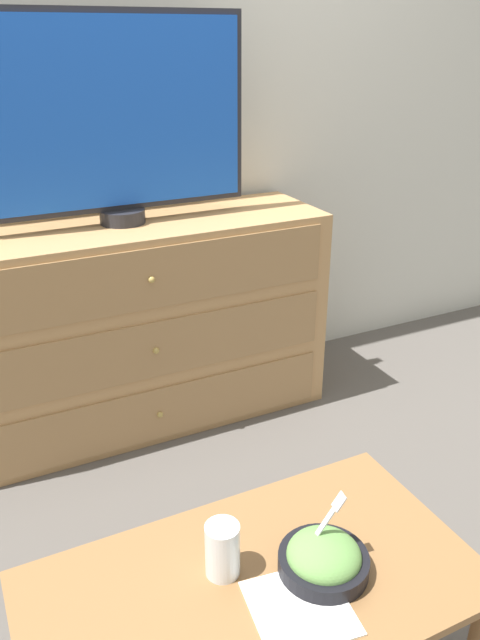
{
  "coord_description": "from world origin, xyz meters",
  "views": [
    {
      "loc": [
        -0.74,
        -2.41,
        1.45
      ],
      "look_at": [
        -0.17,
        -1.23,
        0.85
      ],
      "focal_mm": 35.0,
      "sensor_mm": 36.0,
      "label": 1
    }
  ],
  "objects": [
    {
      "name": "drink_cup",
      "position": [
        -0.36,
        -1.56,
        0.52
      ],
      "size": [
        0.07,
        0.07,
        0.12
      ],
      "color": "#9E6638",
      "rests_on": "coffee_table"
    },
    {
      "name": "ground_plane",
      "position": [
        0.0,
        0.0,
        0.0
      ],
      "size": [
        12.0,
        12.0,
        0.0
      ],
      "primitive_type": "plane",
      "color": "#56514C"
    },
    {
      "name": "napkin",
      "position": [
        -0.27,
        -1.71,
        0.47
      ],
      "size": [
        0.21,
        0.21,
        0.0
      ],
      "color": "white",
      "rests_on": "coffee_table"
    },
    {
      "name": "coffee_table",
      "position": [
        -0.32,
        -1.61,
        0.39
      ],
      "size": [
        0.9,
        0.49,
        0.47
      ],
      "color": "olive",
      "rests_on": "ground_plane"
    },
    {
      "name": "tv",
      "position": [
        -0.15,
        -0.22,
        1.19
      ],
      "size": [
        0.95,
        0.16,
        0.71
      ],
      "color": "#232328",
      "rests_on": "dresser"
    },
    {
      "name": "wall_back",
      "position": [
        0.0,
        0.03,
        1.3
      ],
      "size": [
        12.0,
        0.05,
        2.6
      ],
      "color": "silver",
      "rests_on": "ground_plane"
    },
    {
      "name": "dresser",
      "position": [
        -0.14,
        -0.25,
        0.41
      ],
      "size": [
        1.48,
        0.46,
        0.82
      ],
      "color": "tan",
      "rests_on": "ground_plane"
    },
    {
      "name": "takeout_bowl",
      "position": [
        -0.18,
        -1.65,
        0.5
      ],
      "size": [
        0.18,
        0.18,
        0.16
      ],
      "color": "black",
      "rests_on": "coffee_table"
    }
  ]
}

